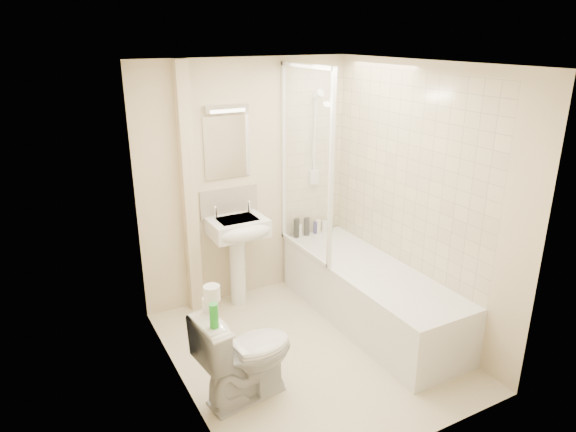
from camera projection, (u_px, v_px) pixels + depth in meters
floor at (310, 350)px, 4.46m from camera, size 2.50×2.50×0.00m
wall_back at (247, 183)px, 5.09m from camera, size 2.20×0.02×2.40m
wall_left at (176, 247)px, 3.57m from camera, size 0.02×2.50×2.40m
wall_right at (418, 201)px, 4.55m from camera, size 0.02×2.50×2.40m
ceiling at (315, 63)px, 3.65m from camera, size 2.20×2.50×0.02m
tile_back at (313, 153)px, 5.34m from camera, size 0.70×0.01×1.75m
tile_right at (407, 172)px, 4.61m from camera, size 0.01×2.10×1.75m
pipe_boxing at (189, 193)px, 4.77m from camera, size 0.12×0.12×2.40m
splashback at (229, 202)px, 5.05m from camera, size 0.60×0.02×0.30m
mirror at (227, 147)px, 4.86m from camera, size 0.46×0.01×0.60m
strip_light at (226, 108)px, 4.72m from camera, size 0.42×0.07×0.07m
bathtub at (369, 293)px, 4.84m from camera, size 0.70×2.10×0.55m
shower_screen at (305, 163)px, 4.81m from camera, size 0.04×0.92×1.80m
shower_fixture at (315, 142)px, 5.27m from camera, size 0.10×0.16×0.99m
pedestal_sink at (239, 238)px, 4.96m from camera, size 0.54×0.49×1.05m
bottle_black_a at (296, 228)px, 5.43m from camera, size 0.06×0.06×0.20m
bottle_white_a at (299, 231)px, 5.46m from camera, size 0.06×0.06×0.14m
bottle_black_b at (307, 226)px, 5.49m from camera, size 0.06×0.06×0.20m
bottle_blue at (315, 227)px, 5.55m from camera, size 0.05×0.05×0.13m
bottle_cream at (318, 226)px, 5.56m from camera, size 0.06×0.06×0.14m
bottle_white_b at (324, 226)px, 5.61m from camera, size 0.05×0.05×0.12m
bottle_green at (330, 226)px, 5.64m from camera, size 0.06×0.06×0.10m
toilet at (246, 354)px, 3.79m from camera, size 0.61×0.84×0.75m
toilet_roll_lower at (210, 304)px, 3.63m from camera, size 0.11×0.11×0.10m
toilet_roll_upper at (212, 293)px, 3.57m from camera, size 0.12×0.12×0.11m
green_bottle at (214, 316)px, 3.41m from camera, size 0.06×0.06×0.18m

